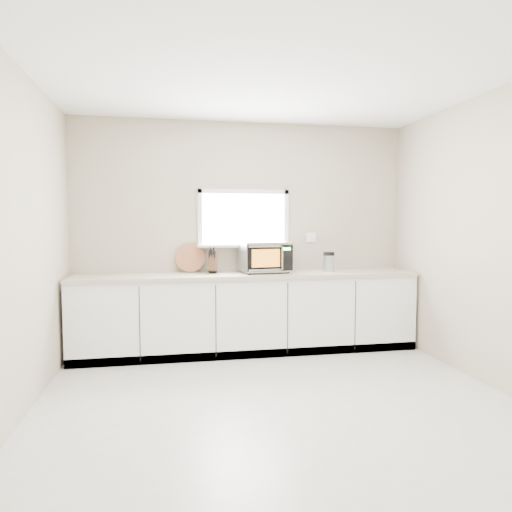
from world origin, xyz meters
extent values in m
plane|color=beige|center=(0.00, 0.00, 0.00)|extent=(4.00, 4.00, 0.00)
cube|color=#B8A892|center=(0.00, 2.00, 1.35)|extent=(4.00, 0.02, 2.70)
cube|color=white|center=(0.00, 1.99, 1.55)|extent=(1.00, 0.02, 0.60)
cube|color=white|center=(0.00, 1.92, 1.23)|extent=(1.12, 0.16, 0.03)
cube|color=white|center=(0.00, 1.97, 1.88)|extent=(1.10, 0.04, 0.05)
cube|color=white|center=(0.00, 1.97, 1.23)|extent=(1.10, 0.04, 0.05)
cube|color=white|center=(-0.53, 1.97, 1.55)|extent=(0.05, 0.04, 0.70)
cube|color=white|center=(0.53, 1.97, 1.55)|extent=(0.05, 0.04, 0.70)
cube|color=white|center=(0.85, 1.99, 1.32)|extent=(0.12, 0.01, 0.12)
cube|color=white|center=(0.00, 1.70, 0.44)|extent=(3.92, 0.60, 0.88)
cube|color=beige|center=(0.00, 1.69, 0.90)|extent=(3.92, 0.64, 0.04)
cylinder|color=black|center=(0.00, 1.57, 0.93)|extent=(0.03, 0.03, 0.02)
cylinder|color=black|center=(-0.04, 1.90, 0.93)|extent=(0.03, 0.03, 0.02)
cylinder|color=black|center=(0.46, 1.61, 0.93)|extent=(0.03, 0.03, 0.02)
cylinder|color=black|center=(0.43, 1.95, 0.93)|extent=(0.03, 0.03, 0.02)
cube|color=#ABAEB2|center=(0.21, 1.76, 1.10)|extent=(0.60, 0.48, 0.33)
cube|color=black|center=(0.23, 1.54, 1.10)|extent=(0.53, 0.07, 0.29)
cube|color=#FF9F26|center=(0.18, 1.53, 1.10)|extent=(0.33, 0.04, 0.20)
cylinder|color=silver|center=(0.37, 1.53, 1.10)|extent=(0.02, 0.02, 0.26)
cube|color=black|center=(0.42, 1.56, 1.10)|extent=(0.13, 0.02, 0.29)
cube|color=#19FF33|center=(0.42, 1.55, 1.20)|extent=(0.09, 0.01, 0.03)
cube|color=silver|center=(0.21, 1.76, 1.28)|extent=(0.60, 0.48, 0.01)
cube|color=#482B1A|center=(-0.40, 1.80, 1.05)|extent=(0.14, 0.22, 0.25)
cube|color=black|center=(-0.44, 1.75, 1.15)|extent=(0.02, 0.04, 0.09)
cube|color=black|center=(-0.41, 1.75, 1.16)|extent=(0.02, 0.04, 0.09)
cube|color=black|center=(-0.38, 1.74, 1.14)|extent=(0.02, 0.04, 0.09)
cube|color=black|center=(-0.42, 1.75, 1.18)|extent=(0.02, 0.04, 0.09)
cube|color=black|center=(-0.39, 1.74, 1.18)|extent=(0.02, 0.04, 0.09)
cylinder|color=#AD6C43|center=(-0.64, 1.94, 1.09)|extent=(0.34, 0.08, 0.34)
cylinder|color=#ABAEB2|center=(0.98, 1.70, 1.02)|extent=(0.14, 0.14, 0.19)
cylinder|color=black|center=(0.98, 1.70, 1.14)|extent=(0.13, 0.13, 0.05)
camera|label=1|loc=(-0.88, -3.45, 1.49)|focal=32.00mm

